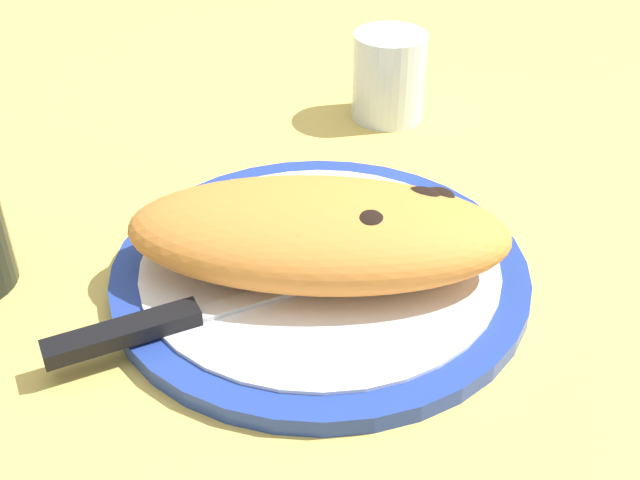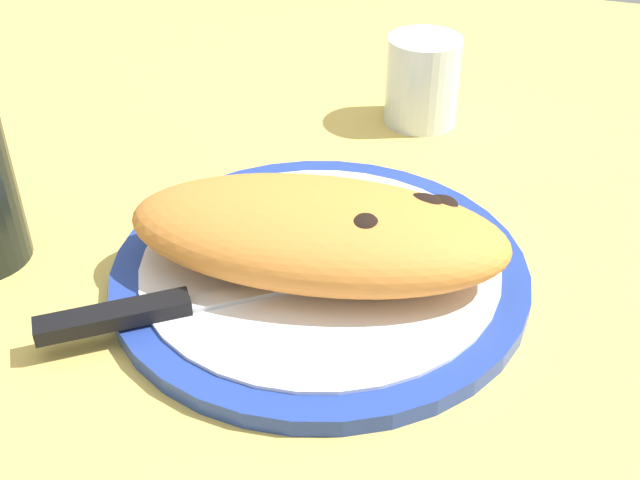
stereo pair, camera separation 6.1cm
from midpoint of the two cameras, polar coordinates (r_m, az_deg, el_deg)
ground_plane at (r=64.54cm, az=2.73°, el=-3.88°), size 150.00×150.00×3.00cm
plate at (r=63.10cm, az=2.78°, el=-2.24°), size 32.50×32.50×1.72cm
calzone at (r=59.96cm, az=2.96°, el=0.41°), size 30.12×16.24×6.47cm
fork at (r=67.25cm, az=4.31°, el=1.50°), size 15.66×2.23×0.40cm
knife at (r=57.90cm, az=-8.41°, el=-4.91°), size 21.08×15.94×1.20cm
water_glass at (r=85.98cm, az=9.32°, el=10.72°), size 7.62×7.62×9.19cm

